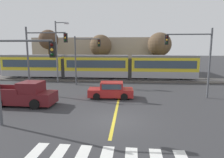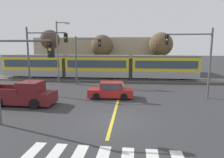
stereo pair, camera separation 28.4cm
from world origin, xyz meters
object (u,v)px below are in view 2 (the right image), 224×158
(traffic_light_mid_left, at_px, (41,51))
(traffic_light_near_left, at_px, (16,66))
(bare_tree_east, at_px, (161,45))
(traffic_light_mid_right, at_px, (195,53))
(light_rail_tram, at_px, (98,66))
(sedan_crossing, at_px, (111,91))
(bare_tree_far_west, at_px, (50,40))
(traffic_light_far_left, at_px, (84,53))
(street_lamp_west, at_px, (59,48))
(bare_tree_west, at_px, (102,46))
(pickup_truck, at_px, (24,95))

(traffic_light_mid_left, xyz_separation_m, traffic_light_near_left, (2.38, -8.31, -0.71))
(bare_tree_east, bearing_deg, traffic_light_mid_right, -86.11)
(light_rail_tram, relative_size, sedan_crossing, 6.53)
(sedan_crossing, height_order, bare_tree_far_west, bare_tree_far_west)
(traffic_light_far_left, height_order, bare_tree_east, bare_tree_east)
(traffic_light_mid_left, distance_m, bare_tree_far_west, 14.21)
(bare_tree_far_west, bearing_deg, bare_tree_east, 5.55)
(sedan_crossing, height_order, traffic_light_near_left, traffic_light_near_left)
(light_rail_tram, bearing_deg, traffic_light_mid_right, -41.61)
(sedan_crossing, bearing_deg, traffic_light_far_left, 123.29)
(traffic_light_mid_right, height_order, bare_tree_far_west, bare_tree_far_west)
(street_lamp_west, bearing_deg, bare_tree_far_west, 120.53)
(traffic_light_near_left, bearing_deg, light_rail_tram, 84.04)
(sedan_crossing, distance_m, bare_tree_west, 16.21)
(traffic_light_near_left, distance_m, bare_tree_west, 22.75)
(sedan_crossing, distance_m, traffic_light_far_left, 7.94)
(traffic_light_mid_left, bearing_deg, light_rail_tram, 65.49)
(traffic_light_far_left, xyz_separation_m, traffic_light_near_left, (-0.85, -13.35, -0.33))
(bare_tree_east, bearing_deg, street_lamp_west, -149.29)
(sedan_crossing, height_order, traffic_light_mid_left, traffic_light_mid_left)
(street_lamp_west, bearing_deg, bare_tree_west, 59.31)
(traffic_light_near_left, bearing_deg, sedan_crossing, 56.73)
(traffic_light_mid_right, bearing_deg, bare_tree_west, 126.74)
(light_rail_tram, height_order, traffic_light_far_left, traffic_light_far_left)
(bare_tree_far_west, height_order, bare_tree_west, bare_tree_far_west)
(bare_tree_west, bearing_deg, pickup_truck, -101.64)
(bare_tree_far_west, bearing_deg, traffic_light_mid_left, -70.92)
(bare_tree_east, bearing_deg, traffic_light_mid_left, -132.48)
(traffic_light_mid_left, distance_m, traffic_light_mid_right, 14.93)
(traffic_light_far_left, xyz_separation_m, bare_tree_west, (0.78, 9.31, 0.89))
(light_rail_tram, bearing_deg, bare_tree_west, 92.21)
(bare_tree_west, bearing_deg, traffic_light_far_left, -94.80)
(traffic_light_mid_right, distance_m, bare_tree_far_west, 23.88)
(traffic_light_near_left, height_order, traffic_light_mid_right, traffic_light_mid_right)
(traffic_light_mid_right, distance_m, street_lamp_west, 16.96)
(traffic_light_far_left, relative_size, traffic_light_near_left, 1.10)
(pickup_truck, height_order, bare_tree_far_west, bare_tree_far_west)
(traffic_light_mid_left, height_order, traffic_light_mid_right, traffic_light_mid_left)
(light_rail_tram, relative_size, traffic_light_mid_right, 4.31)
(traffic_light_near_left, bearing_deg, bare_tree_far_west, 107.91)
(traffic_light_far_left, bearing_deg, street_lamp_west, 158.54)
(light_rail_tram, distance_m, sedan_crossing, 10.74)
(bare_tree_far_west, bearing_deg, light_rail_tram, -24.94)
(light_rail_tram, relative_size, traffic_light_mid_left, 4.14)
(traffic_light_mid_left, bearing_deg, traffic_light_far_left, 57.27)
(traffic_light_mid_left, height_order, street_lamp_west, street_lamp_west)
(light_rail_tram, bearing_deg, bare_tree_east, 31.45)
(traffic_light_far_left, xyz_separation_m, street_lamp_west, (-3.85, 1.51, 0.56))
(traffic_light_far_left, xyz_separation_m, bare_tree_far_west, (-7.86, 8.32, 1.90))
(bare_tree_west, bearing_deg, street_lamp_west, -120.69)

